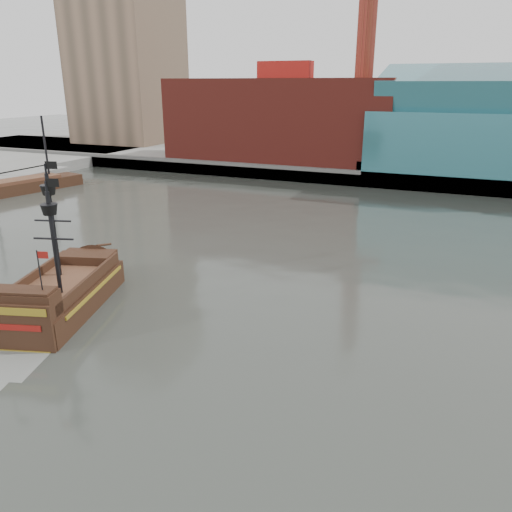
% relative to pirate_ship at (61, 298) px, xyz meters
% --- Properties ---
extents(ground, '(400.00, 400.00, 0.00)m').
position_rel_pirate_ship_xyz_m(ground, '(15.77, -6.10, -1.06)').
color(ground, '#2D302A').
rests_on(ground, ground).
extents(promenade_far, '(220.00, 60.00, 2.00)m').
position_rel_pirate_ship_xyz_m(promenade_far, '(15.77, 85.90, -0.06)').
color(promenade_far, slate).
rests_on(promenade_far, ground).
extents(seawall, '(220.00, 1.00, 2.60)m').
position_rel_pirate_ship_xyz_m(seawall, '(15.77, 56.40, 0.24)').
color(seawall, '#4C4C49').
rests_on(seawall, ground).
extents(skyline, '(149.00, 45.00, 62.00)m').
position_rel_pirate_ship_xyz_m(skyline, '(20.98, 78.46, 23.49)').
color(skyline, brown).
rests_on(skyline, promenade_far).
extents(pirate_ship, '(8.95, 16.31, 11.70)m').
position_rel_pirate_ship_xyz_m(pirate_ship, '(0.00, 0.00, 0.00)').
color(pirate_ship, black).
rests_on(pirate_ship, ground).
extents(docked_vessel, '(8.52, 19.42, 12.89)m').
position_rel_pirate_ship_xyz_m(docked_vessel, '(-37.14, 31.34, -0.24)').
color(docked_vessel, black).
rests_on(docked_vessel, ground).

